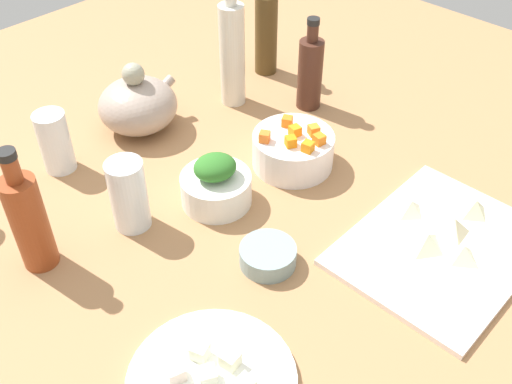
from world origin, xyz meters
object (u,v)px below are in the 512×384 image
Objects in this scene: teapot at (138,104)px; drinking_glass_1 at (129,195)px; bottle_3 at (310,72)px; bowl_small_side at (268,256)px; bottle_2 at (232,54)px; bowl_carrots at (293,150)px; cutting_board at (440,247)px; bowl_greens at (216,189)px; plate_tofu at (212,381)px; bottle_1 at (29,220)px; bottle_0 at (266,33)px; drinking_glass_0 at (55,142)px.

teapot is 27.94cm from drinking_glass_1.
bottle_3 reaches higher than drinking_glass_1.
bowl_small_side is at bearing -67.93° from drinking_glass_1.
bottle_2 is (19.69, -6.29, 5.70)cm from teapot.
teapot reaches higher than bowl_carrots.
bowl_greens is (-16.46, 33.73, 2.22)cm from cutting_board.
bottle_1 is (-3.75, 34.45, 8.10)cm from plate_tofu.
bowl_small_side is 59.78cm from bottle_0.
bottle_3 reaches higher than drinking_glass_0.
bottle_1 is at bearing 136.10° from cutting_board.
bottle_0 is at bearing 12.97° from bottle_1.
bottle_3 is (38.55, 24.43, 6.37)cm from bowl_small_side.
bottle_0 is 52.18cm from drinking_glass_0.
bottle_1 is 1.09× the size of bottle_3.
bowl_small_side is 0.40× the size of bottle_0.
cutting_board is 46.24cm from bottle_3.
bottle_2 reaches higher than bottle_1.
bottle_0 reaches higher than drinking_glass_1.
bowl_carrots is at bearing -128.68° from bottle_0.
bowl_carrots is 32.09cm from teapot.
bottle_0 is 55.29cm from drinking_glass_1.
drinking_glass_0 is at bearing 101.69° from bowl_small_side.
teapot is at bearing 28.37° from bottle_1.
plate_tofu is 1.48× the size of bowl_carrots.
plate_tofu is 2.50× the size of bowl_small_side.
drinking_glass_0 is (-30.19, 29.92, 2.59)cm from bowl_carrots.
bottle_1 is (-28.26, 9.31, 5.98)cm from bowl_greens.
drinking_glass_0 is (-37.88, 6.53, -5.30)cm from bottle_2.
drinking_glass_1 is (-8.91, 21.98, 4.65)cm from bowl_small_side.
cutting_board is 2.57× the size of drinking_glass_1.
bottle_1 is at bearing 167.13° from drinking_glass_1.
drinking_glass_1 is at bearing -177.05° from bottle_3.
cutting_board is at bearing -63.97° from drinking_glass_0.
drinking_glass_1 is at bearing -130.41° from teapot.
bottle_1 reaches higher than bottle_3.
bowl_carrots is 1.19× the size of drinking_glass_1.
bowl_carrots is 25.85cm from bottle_2.
bottle_0 is (33.79, -2.45, 4.03)cm from teapot.
teapot reaches higher than drinking_glass_0.
cutting_board is at bearing -90.62° from bowl_carrots.
bottle_2 reaches higher than drinking_glass_1.
bowl_greens is 1.04× the size of drinking_glass_0.
bottle_1 reaches higher than drinking_glass_0.
plate_tofu reaches higher than cutting_board.
bowl_small_side reaches higher than cutting_board.
bowl_small_side is at bearing -136.49° from bottle_0.
drinking_glass_0 is (-9.00, 43.49, 4.20)cm from bowl_small_side.
drinking_glass_0 is at bearing 177.04° from bottle_0.
bottle_1 is 1.70× the size of drinking_glass_1.
bowl_small_side is 24.17cm from drinking_glass_1.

